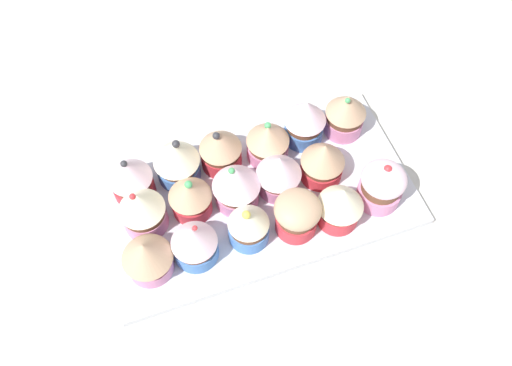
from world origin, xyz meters
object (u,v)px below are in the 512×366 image
Objects in this scene: cupcake_1 at (305,120)px; cupcake_15 at (194,242)px; cupcake_8 at (236,183)px; cupcake_4 at (176,160)px; cupcake_10 at (142,210)px; cupcake_6 at (323,161)px; baking_tray at (256,196)px; cupcake_11 at (382,185)px; cupcake_12 at (340,204)px; cupcake_3 at (220,148)px; cupcake_7 at (280,176)px; cupcake_14 at (249,224)px; cupcake_2 at (268,142)px; cupcake_13 at (297,215)px; cupcake_16 at (147,256)px; cupcake_0 at (346,113)px; cupcake_5 at (130,178)px; cupcake_9 at (190,196)px.

cupcake_15 is (19.85, 12.51, -0.63)cm from cupcake_1.
cupcake_8 reaches higher than cupcake_15.
cupcake_4 is 8.43cm from cupcake_10.
cupcake_4 reaches higher than cupcake_6.
cupcake_11 is (-15.45, 6.10, 3.97)cm from baking_tray.
cupcake_15 is (1.09, 12.23, -0.39)cm from cupcake_4.
cupcake_8 reaches higher than cupcake_12.
cupcake_7 is at bearing 131.56° from cupcake_3.
cupcake_4 is at bearing -0.09° from cupcake_3.
cupcake_6 is at bearing -155.79° from cupcake_14.
cupcake_12 is 12.09cm from cupcake_14.
cupcake_2 is 12.11cm from cupcake_13.
cupcake_15 is at bearing 0.29° from cupcake_14.
cupcake_2 is 0.99× the size of cupcake_16.
cupcake_10 is at bearing -3.48° from cupcake_7.
cupcake_12 is at bearing 175.92° from cupcake_15.
cupcake_7 is (6.40, 0.38, 0.26)cm from cupcake_6.
cupcake_0 is 1.01× the size of cupcake_3.
cupcake_3 is at bearing -88.57° from cupcake_8.
cupcake_3 is 12.70cm from cupcake_5.
cupcake_1 reaches higher than cupcake_14.
cupcake_8 is 1.07× the size of cupcake_14.
cupcake_9 is (12.58, 4.96, 0.31)cm from cupcake_2.
cupcake_3 reaches higher than cupcake_14.
cupcake_10 is (12.33, 5.76, -0.05)cm from cupcake_3.
cupcake_16 is at bearing 23.74° from cupcake_8.
cupcake_4 is 1.06× the size of cupcake_12.
cupcake_10 is (30.93, 5.48, -0.15)cm from cupcake_0.
cupcake_0 is 31.41cm from cupcake_10.
cupcake_9 is 1.03× the size of cupcake_11.
cupcake_11 is at bearing 179.26° from cupcake_15.
cupcake_14 is at bearing 132.36° from cupcake_9.
cupcake_8 is at bearing -156.26° from cupcake_16.
cupcake_14 is (6.23, 5.29, -0.16)cm from cupcake_7.
cupcake_14 reaches higher than cupcake_9.
cupcake_6 is (-9.61, 0.05, 4.18)cm from baking_tray.
cupcake_0 reaches higher than cupcake_7.
cupcake_7 reaches higher than cupcake_16.
cupcake_15 reaches higher than cupcake_13.
cupcake_14 is at bearing -1.14° from cupcake_11.
cupcake_1 is 6.12cm from cupcake_2.
cupcake_0 is at bearing -152.14° from cupcake_7.
cupcake_4 is 22.61cm from cupcake_12.
cupcake_8 is at bearing -32.08° from cupcake_12.
cupcake_3 reaches higher than baking_tray.
cupcake_9 is at bearing -101.55° from cupcake_15.
cupcake_16 is at bearing -0.74° from cupcake_11.
baking_tray is 10.48cm from cupcake_6.
cupcake_12 is (-5.26, 12.76, 0.69)cm from cupcake_2.
cupcake_2 is 13.53cm from cupcake_9.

